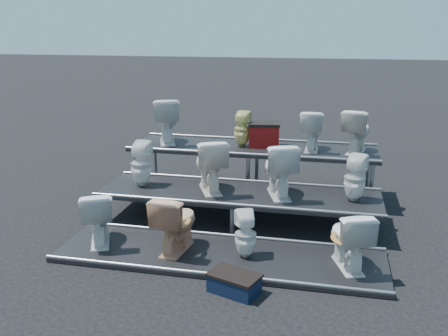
% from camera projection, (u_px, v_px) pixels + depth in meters
% --- Properties ---
extents(ground, '(80.00, 80.00, 0.00)m').
position_uv_depth(ground, '(238.00, 221.00, 7.63)').
color(ground, black).
rests_on(ground, ground).
extents(tier_front, '(4.20, 1.20, 0.06)m').
position_uv_depth(tier_front, '(219.00, 256.00, 6.40)').
color(tier_front, black).
rests_on(tier_front, ground).
extents(tier_mid, '(4.20, 1.20, 0.46)m').
position_uv_depth(tier_mid, '(238.00, 207.00, 7.57)').
color(tier_mid, black).
rests_on(tier_mid, ground).
extents(tier_back, '(4.20, 1.20, 0.86)m').
position_uv_depth(tier_back, '(253.00, 171.00, 8.73)').
color(tier_back, black).
rests_on(tier_back, ground).
extents(toilet_0, '(0.68, 0.83, 0.74)m').
position_uv_depth(toilet_0, '(98.00, 217.00, 6.64)').
color(toilet_0, white).
rests_on(toilet_0, tier_front).
extents(toilet_1, '(0.52, 0.81, 0.77)m').
position_uv_depth(toilet_1, '(176.00, 222.00, 6.41)').
color(toilet_1, tan).
rests_on(toilet_1, tier_front).
extents(toilet_2, '(0.35, 0.36, 0.60)m').
position_uv_depth(toilet_2, '(246.00, 234.00, 6.24)').
color(toilet_2, white).
rests_on(toilet_2, tier_front).
extents(toilet_3, '(0.62, 0.82, 0.74)m').
position_uv_depth(toilet_3, '(349.00, 238.00, 5.96)').
color(toilet_3, white).
rests_on(toilet_3, tier_front).
extents(toilet_4, '(0.32, 0.33, 0.71)m').
position_uv_depth(toilet_4, '(141.00, 164.00, 7.73)').
color(toilet_4, white).
rests_on(toilet_4, tier_mid).
extents(toilet_5, '(0.74, 0.91, 0.81)m').
position_uv_depth(toilet_5, '(210.00, 165.00, 7.49)').
color(toilet_5, white).
rests_on(toilet_5, tier_mid).
extents(toilet_6, '(0.67, 0.90, 0.81)m').
position_uv_depth(toilet_6, '(279.00, 169.00, 7.27)').
color(toilet_6, white).
rests_on(toilet_6, tier_mid).
extents(toilet_7, '(0.38, 0.39, 0.67)m').
position_uv_depth(toilet_7, '(355.00, 178.00, 7.06)').
color(toilet_7, white).
rests_on(toilet_7, tier_mid).
extents(toilet_8, '(0.70, 0.89, 0.80)m').
position_uv_depth(toilet_8, '(166.00, 120.00, 8.83)').
color(toilet_8, white).
rests_on(toilet_8, tier_back).
extents(toilet_9, '(0.30, 0.31, 0.61)m').
position_uv_depth(toilet_9, '(242.00, 129.00, 8.57)').
color(toilet_9, '#DCD684').
rests_on(toilet_9, tier_back).
extents(toilet_10, '(0.39, 0.67, 0.68)m').
position_uv_depth(toilet_10, '(312.00, 130.00, 8.32)').
color(toilet_10, white).
rests_on(toilet_10, tier_back).
extents(toilet_11, '(0.56, 0.78, 0.72)m').
position_uv_depth(toilet_11, '(357.00, 131.00, 8.16)').
color(toilet_11, white).
rests_on(toilet_11, tier_back).
extents(red_crate, '(0.56, 0.48, 0.37)m').
position_uv_depth(red_crate, '(264.00, 136.00, 8.62)').
color(red_crate, maroon).
rests_on(red_crate, tier_back).
extents(step_stool, '(0.62, 0.49, 0.19)m').
position_uv_depth(step_stool, '(234.00, 284.00, 5.57)').
color(step_stool, black).
rests_on(step_stool, ground).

